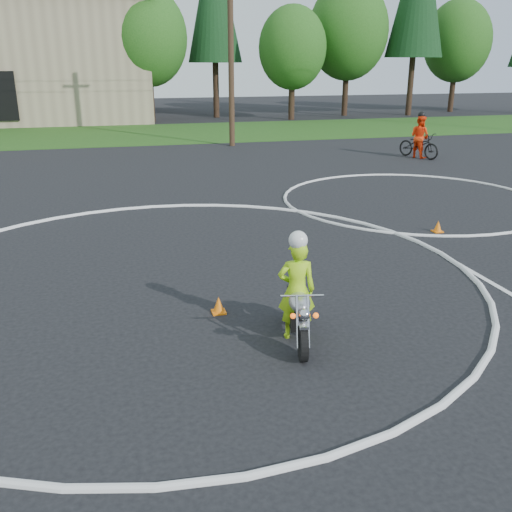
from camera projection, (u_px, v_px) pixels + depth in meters
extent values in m
plane|color=black|center=(200.00, 347.00, 8.77)|extent=(120.00, 120.00, 0.00)
cube|color=#1E4714|center=(128.00, 134.00, 33.48)|extent=(120.00, 10.00, 0.02)
torus|color=silver|center=(177.00, 278.00, 11.51)|extent=(12.12, 12.12, 0.12)
torus|color=silver|center=(411.00, 199.00, 17.97)|extent=(8.10, 8.10, 0.10)
cylinder|color=black|center=(303.00, 343.00, 8.31)|extent=(0.22, 0.56, 0.55)
cylinder|color=black|center=(293.00, 307.00, 9.51)|extent=(0.22, 0.56, 0.55)
cube|color=black|center=(298.00, 317.00, 8.92)|extent=(0.35, 0.54, 0.27)
ellipsoid|color=#B7B6BB|center=(299.00, 302.00, 8.64)|extent=(0.44, 0.64, 0.25)
cube|color=black|center=(296.00, 292.00, 9.08)|extent=(0.34, 0.58, 0.09)
cylinder|color=#BAB9C0|center=(297.00, 321.00, 8.27)|extent=(0.10, 0.33, 0.73)
cylinder|color=silver|center=(308.00, 321.00, 8.28)|extent=(0.10, 0.33, 0.73)
cube|color=silver|center=(304.00, 326.00, 8.20)|extent=(0.16, 0.22, 0.05)
cylinder|color=silver|center=(302.00, 296.00, 8.31)|extent=(0.63, 0.16, 0.03)
sphere|color=silver|center=(305.00, 315.00, 8.06)|extent=(0.16, 0.16, 0.16)
sphere|color=#FC540C|center=(293.00, 316.00, 8.08)|extent=(0.08, 0.08, 0.08)
sphere|color=#FD5D0C|center=(316.00, 316.00, 8.09)|extent=(0.08, 0.08, 0.08)
cylinder|color=white|center=(304.00, 313.00, 9.30)|extent=(0.22, 0.73, 0.07)
imported|color=#A0DC17|center=(297.00, 290.00, 8.83)|extent=(0.65, 0.50, 1.61)
sphere|color=silver|center=(298.00, 240.00, 8.52)|extent=(0.29, 0.29, 0.29)
imported|color=black|center=(419.00, 145.00, 25.43)|extent=(1.49, 2.24, 1.11)
imported|color=#FC380D|center=(420.00, 137.00, 25.30)|extent=(0.99, 1.10, 1.86)
sphere|color=black|center=(422.00, 115.00, 24.99)|extent=(0.32, 0.32, 0.32)
cone|color=orange|center=(219.00, 305.00, 9.90)|extent=(0.22, 0.22, 0.30)
cube|color=orange|center=(219.00, 312.00, 9.95)|extent=(0.24, 0.24, 0.03)
cone|color=orange|center=(438.00, 226.00, 14.56)|extent=(0.22, 0.22, 0.30)
cube|color=orange|center=(437.00, 231.00, 14.60)|extent=(0.24, 0.24, 0.03)
cylinder|color=#382619|center=(151.00, 98.00, 39.84)|extent=(0.44, 0.44, 3.24)
ellipsoid|color=#1E5116|center=(147.00, 37.00, 38.54)|extent=(5.40, 5.40, 6.48)
cylinder|color=#382619|center=(216.00, 90.00, 42.72)|extent=(0.44, 0.44, 3.96)
cylinder|color=#382619|center=(292.00, 99.00, 41.32)|extent=(0.44, 0.44, 2.88)
ellipsoid|color=#1E5116|center=(293.00, 48.00, 40.17)|extent=(4.80, 4.80, 5.76)
cylinder|color=#382619|center=(345.00, 92.00, 44.21)|extent=(0.44, 0.44, 3.60)
ellipsoid|color=#1E5116|center=(348.00, 31.00, 42.77)|extent=(6.00, 6.00, 7.20)
cylinder|color=#382619|center=(410.00, 87.00, 44.35)|extent=(0.44, 0.44, 4.32)
cylinder|color=#382619|center=(452.00, 92.00, 47.53)|extent=(0.44, 0.44, 3.24)
ellipsoid|color=#1E5116|center=(457.00, 41.00, 46.23)|extent=(5.40, 5.40, 6.48)
cylinder|color=#382619|center=(92.00, 101.00, 39.87)|extent=(0.44, 0.44, 2.88)
ellipsoid|color=#1E5116|center=(87.00, 47.00, 38.72)|extent=(4.80, 4.80, 5.76)
cylinder|color=#473321|center=(231.00, 41.00, 27.53)|extent=(0.28, 0.28, 10.00)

